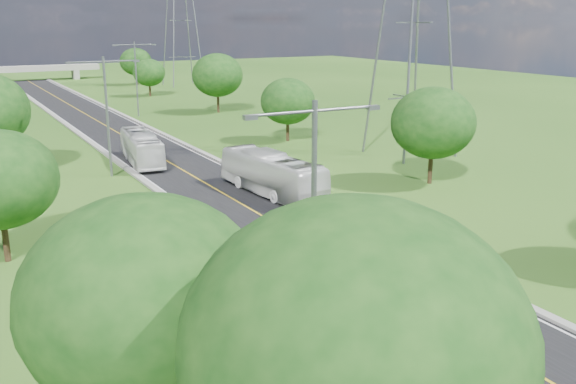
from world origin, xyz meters
name	(u,v)px	position (x,y,z in m)	size (l,w,h in m)	color
ground	(132,141)	(0.00, 60.00, 0.00)	(260.00, 260.00, 0.00)	#274F16
road	(118,133)	(0.00, 66.00, 0.03)	(8.00, 150.00, 0.06)	black
curb_left	(81,135)	(-4.25, 66.00, 0.11)	(0.50, 150.00, 0.22)	gray
curb_right	(153,129)	(4.25, 66.00, 0.11)	(0.50, 150.00, 0.22)	gray
speed_limit_sign	(266,160)	(5.20, 37.98, 1.60)	(0.55, 0.09, 2.40)	slate
overpass	(27,70)	(0.00, 140.00, 2.41)	(30.00, 3.00, 3.20)	gray
streetlight_near_left	(314,204)	(-6.00, 12.00, 5.94)	(5.90, 0.25, 10.00)	slate
streetlight_mid_left	(107,106)	(-6.00, 45.00, 5.94)	(5.90, 0.25, 10.00)	slate
streetlight_far_right	(136,72)	(6.00, 78.00, 5.94)	(5.90, 0.25, 10.00)	slate
power_tower_near	(416,7)	(22.00, 40.00, 14.01)	(9.00, 6.40, 28.00)	slate
power_tower_far	(180,13)	(26.00, 115.00, 14.01)	(9.00, 6.40, 28.00)	slate
tree_la	(145,300)	(-14.00, 8.00, 5.27)	(7.14, 7.14, 8.30)	black
tree_lf	(355,346)	(-11.00, 2.00, 5.89)	(7.98, 7.98, 9.28)	black
tree_rb	(433,123)	(16.00, 30.00, 4.95)	(6.72, 6.72, 7.82)	black
tree_rc	(288,101)	(15.00, 52.00, 4.33)	(5.88, 5.88, 6.84)	black
tree_rd	(217,75)	(17.00, 76.00, 5.27)	(7.14, 7.14, 8.30)	black
tree_re	(149,73)	(14.50, 100.00, 4.02)	(5.46, 5.46, 6.35)	black
tree_rf	(136,62)	(18.00, 120.00, 4.64)	(6.30, 6.30, 7.33)	black
bus_outbound	(272,174)	(3.14, 33.07, 1.63)	(2.64, 11.30, 3.15)	white
bus_inbound	(141,148)	(-2.24, 48.66, 1.49)	(2.41, 10.28, 2.86)	white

